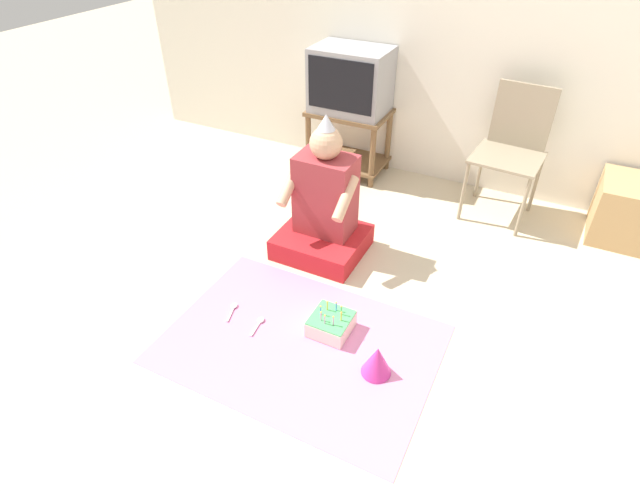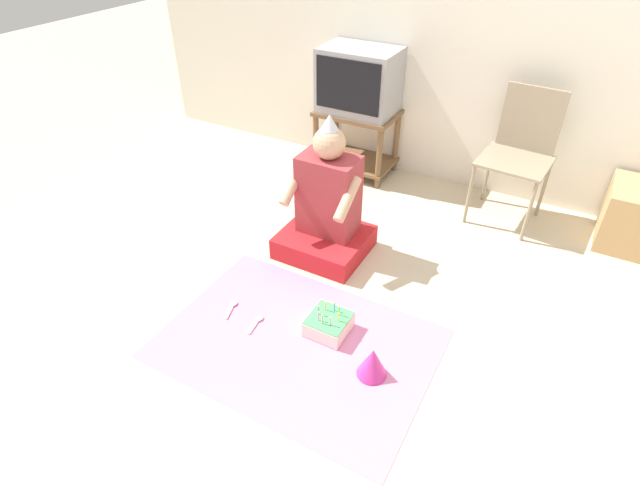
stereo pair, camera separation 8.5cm
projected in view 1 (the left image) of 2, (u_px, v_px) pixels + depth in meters
The scene contains 12 objects.
ground_plane at pixel (423, 376), 2.41m from camera, with size 16.00×16.00×0.00m, color beige.
wall_back at pixel (545, 11), 3.10m from camera, with size 6.40×0.06×2.55m.
tv_stand at pixel (349, 136), 3.95m from camera, with size 0.61×0.41×0.51m.
tv at pixel (351, 80), 3.69m from camera, with size 0.56×0.40×0.47m.
folding_chair at pixel (513, 144), 3.33m from camera, with size 0.47×0.45×0.88m.
cardboard_box_stack at pixel (631, 211), 3.24m from camera, with size 0.44×0.44×0.40m.
person_seated at pixel (324, 210), 3.07m from camera, with size 0.52×0.48×0.90m.
party_cloth at pixel (300, 344), 2.58m from camera, with size 1.37×0.97×0.01m.
birthday_cake at pixel (331, 324), 2.62m from camera, with size 0.21×0.21×0.16m.
party_hat_blue at pixel (377, 360), 2.37m from camera, with size 0.15×0.15×0.16m.
plastic_spoon_near at pixel (233, 308), 2.78m from camera, with size 0.06×0.14×0.01m.
plastic_spoon_far at pixel (259, 322), 2.69m from camera, with size 0.04×0.15×0.01m.
Camera 1 is at (0.26, -1.63, 1.93)m, focal length 28.00 mm.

